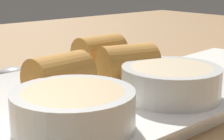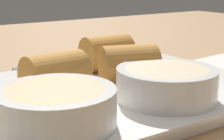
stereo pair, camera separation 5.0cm
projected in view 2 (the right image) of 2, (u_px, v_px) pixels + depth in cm
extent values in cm
cube|color=#A87F54|center=(91.00, 114.00, 39.92)|extent=(180.00, 140.00, 2.00)
cube|color=white|center=(112.00, 93.00, 41.64)|extent=(31.09, 24.46, 1.20)
cube|color=white|center=(112.00, 87.00, 41.45)|extent=(32.33, 25.43, 0.30)
cylinder|color=#C68438|center=(55.00, 75.00, 37.39)|extent=(6.45, 4.97, 4.46)
sphere|color=#56843D|center=(75.00, 71.00, 38.83)|extent=(2.90, 2.90, 2.90)
cylinder|color=#C68438|center=(107.00, 53.00, 47.96)|extent=(6.18, 4.58, 4.46)
sphere|color=#56843D|center=(122.00, 51.00, 49.21)|extent=(2.90, 2.90, 2.90)
cylinder|color=#C68438|center=(127.00, 64.00, 41.80)|extent=(7.13, 6.04, 4.46)
sphere|color=#56843D|center=(146.00, 63.00, 42.47)|extent=(2.90, 2.90, 2.90)
cylinder|color=silver|center=(166.00, 84.00, 36.55)|extent=(9.87, 9.87, 3.12)
cylinder|color=beige|center=(167.00, 71.00, 36.24)|extent=(8.09, 8.09, 0.56)
cylinder|color=silver|center=(56.00, 107.00, 30.04)|extent=(9.87, 9.87, 3.12)
cylinder|color=#DBBC89|center=(55.00, 92.00, 29.72)|extent=(8.09, 8.09, 0.56)
ellipsoid|color=silver|center=(25.00, 69.00, 52.46)|extent=(4.29, 3.71, 1.27)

